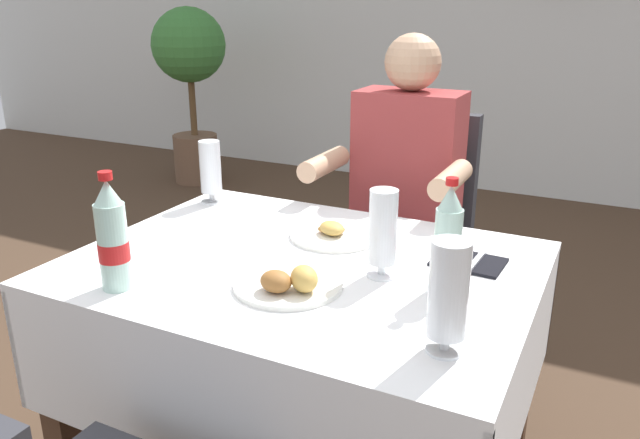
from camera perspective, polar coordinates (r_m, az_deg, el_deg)
main_dining_table at (r=1.66m, az=-1.57°, el=-9.24°), size 1.14×0.86×0.74m
chair_far_diner_seat at (r=2.35m, az=7.89°, el=-0.84°), size 0.44×0.50×0.97m
seated_diner_far at (r=2.20m, az=7.41°, el=2.07°), size 0.50×0.46×1.26m
plate_near_camera at (r=1.42m, az=-2.80°, el=-5.75°), size 0.25×0.25×0.07m
plate_far_diner at (r=1.73m, az=1.28°, el=-1.27°), size 0.25×0.25×0.05m
beer_glass_left at (r=1.16m, az=11.60°, el=-6.71°), size 0.07×0.07×0.22m
beer_glass_middle at (r=1.46m, az=5.75°, el=-1.04°), size 0.07×0.07×0.21m
beer_glass_right at (r=2.04m, az=-9.94°, el=4.38°), size 0.07×0.07×0.20m
cola_bottle_primary at (r=1.41m, az=11.55°, el=-2.07°), size 0.06×0.06×0.27m
cola_bottle_secondary at (r=1.47m, az=-18.38°, el=-1.65°), size 0.07×0.07×0.27m
napkin_cutlery_set at (r=1.61m, az=13.38°, el=-3.76°), size 0.18×0.19×0.01m
potted_plant_corner at (r=4.92m, az=-11.74°, el=13.22°), size 0.55×0.55×1.32m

